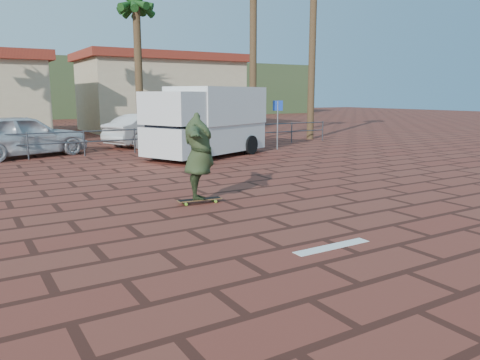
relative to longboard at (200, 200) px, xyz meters
name	(u,v)px	position (x,y,z in m)	size (l,w,h in m)	color
ground	(253,234)	(-0.25, -2.56, -0.08)	(120.00, 120.00, 0.00)	brown
paint_stripe	(332,247)	(0.45, -3.76, -0.08)	(1.40, 0.22, 0.01)	white
guardrail	(84,139)	(-0.25, 9.44, 0.60)	(24.06, 0.06, 1.00)	#47494F
palm_center	(136,7)	(3.25, 12.94, 6.28)	(2.40, 2.40, 7.75)	brown
building_east	(161,92)	(7.75, 21.44, 2.46)	(10.60, 6.60, 5.00)	beige
longboard	(200,200)	(0.00, 0.00, 0.00)	(1.00, 0.35, 0.10)	olive
skateboarder	(199,156)	(0.00, 0.00, 0.96)	(2.31, 0.63, 1.88)	#2D3B1F
campervan	(207,120)	(3.79, 6.96, 1.31)	(5.50, 3.97, 2.63)	silver
car_silver	(22,136)	(-2.31, 10.44, 0.74)	(1.93, 4.79, 1.63)	silver
car_white	(151,130)	(3.33, 11.80, 0.65)	(1.55, 4.45, 1.47)	silver
street_sign	(278,115)	(7.44, 7.44, 1.38)	(0.40, 0.20, 2.09)	gray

